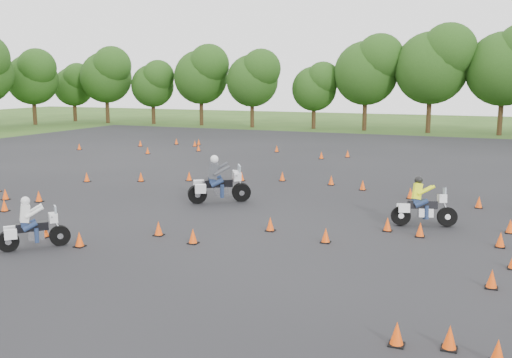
% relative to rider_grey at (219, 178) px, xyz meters
% --- Properties ---
extents(ground, '(140.00, 140.00, 0.00)m').
position_rel_rider_grey_xyz_m(ground, '(1.86, -4.53, -1.01)').
color(ground, '#2D5119').
rests_on(ground, ground).
extents(asphalt_pad, '(62.00, 62.00, 0.00)m').
position_rel_rider_grey_xyz_m(asphalt_pad, '(1.86, 1.47, -1.01)').
color(asphalt_pad, black).
rests_on(asphalt_pad, ground).
extents(treeline, '(87.02, 32.34, 11.19)m').
position_rel_rider_grey_xyz_m(treeline, '(5.85, 30.71, 3.72)').
color(treeline, '#1E4012').
rests_on(treeline, ground).
extents(traffic_cones, '(36.52, 33.25, 0.45)m').
position_rel_rider_grey_xyz_m(traffic_cones, '(1.86, 1.12, -0.78)').
color(traffic_cones, '#FC4C0A').
rests_on(traffic_cones, asphalt_pad).
extents(rider_grey, '(2.60, 2.16, 2.02)m').
position_rel_rider_grey_xyz_m(rider_grey, '(0.00, 0.00, 0.00)').
color(rider_grey, '#3F4147').
rests_on(rider_grey, ground).
extents(rider_yellow, '(2.34, 1.30, 1.73)m').
position_rel_rider_grey_xyz_m(rider_yellow, '(8.29, -0.83, -0.14)').
color(rider_yellow, '#F2FF16').
rests_on(rider_yellow, ground).
extents(rider_white, '(1.86, 1.98, 1.61)m').
position_rel_rider_grey_xyz_m(rider_white, '(-2.26, -8.01, -0.21)').
color(rider_white, silver).
rests_on(rider_white, ground).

